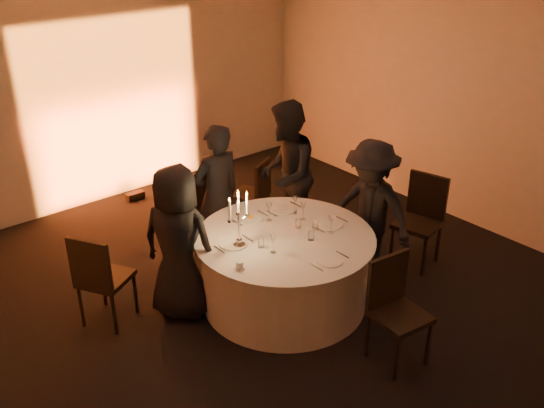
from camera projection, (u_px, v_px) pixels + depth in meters
floor at (284, 300)px, 6.33m from camera, size 7.00×7.00×0.00m
ceiling at (288, 1)px, 5.01m from camera, size 7.00×7.00×0.00m
wall_back at (113, 90)px, 8.07m from camera, size 7.00×0.00×7.00m
wall_right at (470, 107)px, 7.40m from camera, size 0.00×7.00×7.00m
uplighter_fixture at (135, 196)px, 8.51m from camera, size 0.25×0.12×0.10m
banquet_table at (285, 269)px, 6.16m from camera, size 1.80×1.80×0.77m
chair_left at (99, 275)px, 5.73m from camera, size 0.60×0.60×1.00m
chair_back_left at (190, 202)px, 7.26m from camera, size 0.41×0.41×0.92m
chair_back_right at (255, 190)px, 7.57m from camera, size 0.53×0.53×0.91m
chair_right at (421, 214)px, 6.81m from camera, size 0.55×0.55×1.04m
chair_front at (394, 304)px, 5.32m from camera, size 0.49×0.49×1.00m
guest_left at (178, 243)px, 5.81m from camera, size 0.83×0.93×1.59m
guest_back_left at (217, 195)px, 6.73m from camera, size 0.60×0.40×1.64m
guest_back_right at (286, 174)px, 7.10m from camera, size 1.08×1.06×1.76m
guest_right at (370, 210)px, 6.46m from camera, size 0.75×1.10×1.58m
plate_left at (233, 244)px, 5.84m from camera, size 0.36×0.28×0.01m
plate_back_left at (250, 217)px, 6.33m from camera, size 0.36×0.29×0.08m
plate_back_right at (284, 209)px, 6.52m from camera, size 0.35×0.27×0.01m
plate_right at (330, 224)px, 6.20m from camera, size 0.36×0.25×0.01m
plate_front at (330, 261)px, 5.56m from camera, size 0.36×0.25×0.01m
coffee_cup at (240, 265)px, 5.46m from camera, size 0.11×0.11×0.07m
candelabra at (239, 227)px, 5.73m from camera, size 0.25×0.12×0.60m
wine_glass_a at (303, 207)px, 6.25m from camera, size 0.07×0.07×0.19m
wine_glass_b at (295, 201)px, 6.38m from camera, size 0.07×0.07×0.19m
wine_glass_c at (332, 220)px, 6.00m from camera, size 0.07×0.07×0.19m
wine_glass_d at (273, 240)px, 5.65m from camera, size 0.07×0.07×0.19m
wine_glass_e at (269, 208)px, 6.23m from camera, size 0.07×0.07×0.19m
tumbler_a at (311, 236)px, 5.91m from camera, size 0.07×0.07×0.09m
tumbler_b at (315, 225)px, 6.10m from camera, size 0.07×0.07×0.09m
tumbler_c at (261, 243)px, 5.78m from camera, size 0.07×0.07×0.09m
tumbler_d at (298, 224)px, 6.13m from camera, size 0.07×0.07×0.09m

